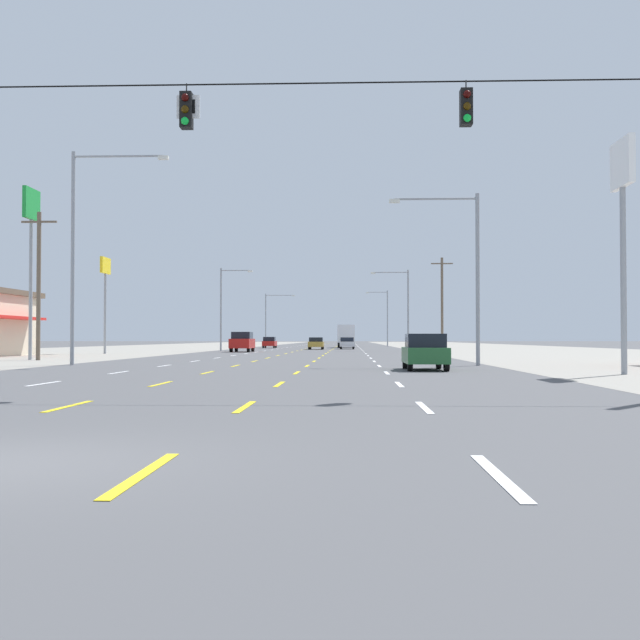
{
  "coord_description": "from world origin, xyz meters",
  "views": [
    {
      "loc": [
        3.8,
        -8.16,
        1.35
      ],
      "look_at": [
        0.78,
        71.86,
        3.24
      ],
      "focal_mm": 43.57,
      "sensor_mm": 36.0,
      "label": 1
    }
  ],
  "objects_px": {
    "streetlight_right_row_0": "(467,264)",
    "streetlight_right_row_1": "(404,303)",
    "pole_sign_left_row_1": "(31,229)",
    "pole_sign_left_row_2": "(105,280)",
    "streetlight_right_row_2": "(385,314)",
    "suv_far_left_near": "(242,342)",
    "hatchback_far_left_far": "(270,342)",
    "sedan_inner_right_midfar": "(347,343)",
    "box_truck_inner_right_farther": "(346,335)",
    "pole_sign_right_row_0": "(623,196)",
    "streetlight_left_row_2": "(269,315)",
    "streetlight_left_row_0": "(83,240)",
    "hatchback_far_right_nearest": "(425,352)",
    "sedan_center_turn_mid": "(316,343)",
    "streetlight_left_row_1": "(224,303)"
  },
  "relations": [
    {
      "from": "sedan_inner_right_midfar",
      "to": "streetlight_right_row_0",
      "type": "height_order",
      "value": "streetlight_right_row_0"
    },
    {
      "from": "box_truck_inner_right_farther",
      "to": "pole_sign_right_row_0",
      "type": "xyz_separation_m",
      "value": [
        10.66,
        -81.19,
        4.85
      ]
    },
    {
      "from": "box_truck_inner_right_farther",
      "to": "pole_sign_left_row_1",
      "type": "relative_size",
      "value": 0.67
    },
    {
      "from": "suv_far_left_near",
      "to": "hatchback_far_left_far",
      "type": "relative_size",
      "value": 1.26
    },
    {
      "from": "suv_far_left_near",
      "to": "streetlight_right_row_1",
      "type": "bearing_deg",
      "value": 24.05
    },
    {
      "from": "pole_sign_left_row_1",
      "to": "pole_sign_left_row_2",
      "type": "bearing_deg",
      "value": 94.28
    },
    {
      "from": "hatchback_far_right_nearest",
      "to": "streetlight_left_row_2",
      "type": "height_order",
      "value": "streetlight_left_row_2"
    },
    {
      "from": "sedan_inner_right_midfar",
      "to": "box_truck_inner_right_farther",
      "type": "distance_m",
      "value": 13.7
    },
    {
      "from": "sedan_inner_right_midfar",
      "to": "sedan_center_turn_mid",
      "type": "bearing_deg",
      "value": -139.14
    },
    {
      "from": "sedan_inner_right_midfar",
      "to": "pole_sign_right_row_0",
      "type": "height_order",
      "value": "pole_sign_right_row_0"
    },
    {
      "from": "suv_far_left_near",
      "to": "streetlight_left_row_0",
      "type": "height_order",
      "value": "streetlight_left_row_0"
    },
    {
      "from": "streetlight_right_row_0",
      "to": "streetlight_right_row_1",
      "type": "distance_m",
      "value": 45.22
    },
    {
      "from": "streetlight_left_row_1",
      "to": "pole_sign_left_row_2",
      "type": "bearing_deg",
      "value": -114.98
    },
    {
      "from": "hatchback_far_left_far",
      "to": "streetlight_right_row_1",
      "type": "distance_m",
      "value": 28.85
    },
    {
      "from": "box_truck_inner_right_farther",
      "to": "pole_sign_right_row_0",
      "type": "bearing_deg",
      "value": -82.52
    },
    {
      "from": "streetlight_left_row_2",
      "to": "streetlight_right_row_2",
      "type": "distance_m",
      "value": 19.33
    },
    {
      "from": "box_truck_inner_right_farther",
      "to": "streetlight_left_row_0",
      "type": "bearing_deg",
      "value": -100.25
    },
    {
      "from": "hatchback_far_left_far",
      "to": "streetlight_left_row_1",
      "type": "relative_size",
      "value": 0.43
    },
    {
      "from": "pole_sign_left_row_2",
      "to": "streetlight_right_row_0",
      "type": "xyz_separation_m",
      "value": [
        27.2,
        -28.53,
        -1.4
      ]
    },
    {
      "from": "pole_sign_left_row_1",
      "to": "hatchback_far_right_nearest",
      "type": "bearing_deg",
      "value": -32.32
    },
    {
      "from": "pole_sign_right_row_0",
      "to": "streetlight_right_row_0",
      "type": "bearing_deg",
      "value": 115.38
    },
    {
      "from": "suv_far_left_near",
      "to": "pole_sign_right_row_0",
      "type": "distance_m",
      "value": 51.82
    },
    {
      "from": "hatchback_far_right_nearest",
      "to": "suv_far_left_near",
      "type": "distance_m",
      "value": 45.46
    },
    {
      "from": "hatchback_far_right_nearest",
      "to": "sedan_inner_right_midfar",
      "type": "bearing_deg",
      "value": 93.12
    },
    {
      "from": "box_truck_inner_right_farther",
      "to": "streetlight_left_row_2",
      "type": "bearing_deg",
      "value": 124.9
    },
    {
      "from": "streetlight_left_row_0",
      "to": "streetlight_right_row_1",
      "type": "xyz_separation_m",
      "value": [
        19.34,
        45.21,
        -1.17
      ]
    },
    {
      "from": "sedan_center_turn_mid",
      "to": "suv_far_left_near",
      "type": "bearing_deg",
      "value": -110.98
    },
    {
      "from": "sedan_inner_right_midfar",
      "to": "pole_sign_left_row_2",
      "type": "relative_size",
      "value": 0.53
    },
    {
      "from": "suv_far_left_near",
      "to": "hatchback_far_left_far",
      "type": "bearing_deg",
      "value": 90.77
    },
    {
      "from": "sedan_inner_right_midfar",
      "to": "box_truck_inner_right_farther",
      "type": "relative_size",
      "value": 0.62
    },
    {
      "from": "hatchback_far_left_far",
      "to": "pole_sign_left_row_1",
      "type": "height_order",
      "value": "pole_sign_left_row_1"
    },
    {
      "from": "streetlight_right_row_0",
      "to": "streetlight_right_row_2",
      "type": "distance_m",
      "value": 90.43
    },
    {
      "from": "sedan_inner_right_midfar",
      "to": "pole_sign_left_row_1",
      "type": "bearing_deg",
      "value": -111.82
    },
    {
      "from": "sedan_center_turn_mid",
      "to": "box_truck_inner_right_farther",
      "type": "bearing_deg",
      "value": 78.09
    },
    {
      "from": "streetlight_left_row_0",
      "to": "streetlight_right_row_2",
      "type": "xyz_separation_m",
      "value": [
        19.43,
        90.43,
        -0.94
      ]
    },
    {
      "from": "sedan_center_turn_mid",
      "to": "streetlight_right_row_0",
      "type": "relative_size",
      "value": 0.53
    },
    {
      "from": "suv_far_left_near",
      "to": "streetlight_left_row_2",
      "type": "height_order",
      "value": "streetlight_left_row_2"
    },
    {
      "from": "suv_far_left_near",
      "to": "streetlight_right_row_1",
      "type": "height_order",
      "value": "streetlight_right_row_1"
    },
    {
      "from": "suv_far_left_near",
      "to": "hatchback_far_right_nearest",
      "type": "bearing_deg",
      "value": -72.33
    },
    {
      "from": "hatchback_far_right_nearest",
      "to": "streetlight_left_row_1",
      "type": "relative_size",
      "value": 0.43
    },
    {
      "from": "sedan_center_turn_mid",
      "to": "pole_sign_left_row_1",
      "type": "bearing_deg",
      "value": -109.15
    },
    {
      "from": "sedan_center_turn_mid",
      "to": "hatchback_far_left_far",
      "type": "distance_m",
      "value": 14.91
    },
    {
      "from": "pole_sign_right_row_0",
      "to": "streetlight_right_row_2",
      "type": "height_order",
      "value": "streetlight_right_row_2"
    },
    {
      "from": "pole_sign_right_row_0",
      "to": "hatchback_far_right_nearest",
      "type": "bearing_deg",
      "value": 151.55
    },
    {
      "from": "hatchback_far_left_far",
      "to": "pole_sign_left_row_2",
      "type": "relative_size",
      "value": 0.46
    },
    {
      "from": "streetlight_right_row_2",
      "to": "streetlight_left_row_2",
      "type": "bearing_deg",
      "value": 180.0
    },
    {
      "from": "sedan_center_turn_mid",
      "to": "streetlight_right_row_0",
      "type": "bearing_deg",
      "value": -79.88
    },
    {
      "from": "suv_far_left_near",
      "to": "streetlight_left_row_0",
      "type": "relative_size",
      "value": 0.45
    },
    {
      "from": "streetlight_left_row_2",
      "to": "streetlight_right_row_2",
      "type": "bearing_deg",
      "value": 0.0
    },
    {
      "from": "pole_sign_right_row_0",
      "to": "streetlight_right_row_2",
      "type": "distance_m",
      "value": 99.79
    }
  ]
}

